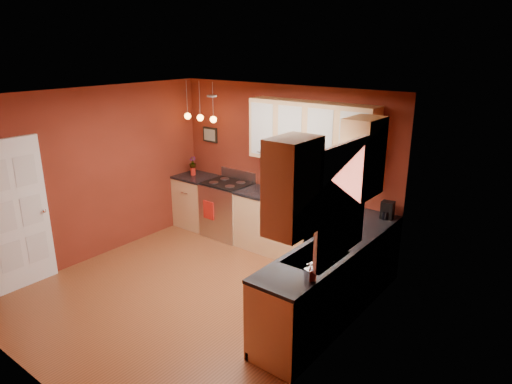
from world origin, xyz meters
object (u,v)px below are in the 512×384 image
Objects in this scene: red_canister at (277,187)px; soap_pump at (310,272)px; coffee_maker at (387,211)px; sink at (316,259)px; gas_range at (228,209)px.

soap_pump is at bearing -47.90° from red_canister.
coffee_maker is at bearing 0.77° from red_canister.
red_canister is at bearing 136.29° from sink.
red_canister is (-1.65, 1.57, 0.13)m from sink.
gas_range is 4.69× the size of coffee_maker.
coffee_maker reaches higher than gas_range.
soap_pump reaches higher than gas_range.
sink is at bearing -101.21° from coffee_maker.
soap_pump is (0.23, -0.50, 0.13)m from sink.
sink is 0.57m from soap_pump.
coffee_maker is 2.10m from soap_pump.
coffee_maker reaches higher than soap_pump.
red_canister is at bearing 174.84° from coffee_maker.
red_canister reaches higher than soap_pump.
soap_pump is at bearing -93.70° from coffee_maker.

